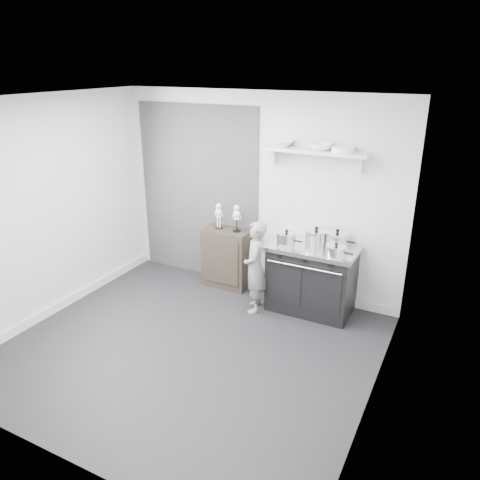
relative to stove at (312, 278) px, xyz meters
The scene contains 15 objects.
ground 1.79m from the stove, 121.83° to the right, with size 4.00×4.00×0.00m, color black.
room_shell 2.05m from the stove, 127.14° to the right, with size 4.02×3.62×2.71m.
wall_shelf 1.58m from the stove, 119.99° to the left, with size 1.30×0.26×0.24m.
stove is the anchor object (origin of this frame).
side_cabinet 1.30m from the stove, behind, with size 0.65×0.38×0.85m, color black.
child 0.74m from the stove, 151.99° to the right, with size 0.44×0.29×1.21m, color slate.
pot_front_left 0.62m from the stove, 159.53° to the right, with size 0.33×0.24×0.21m.
pot_back_left 0.54m from the stove, 96.73° to the left, with size 0.38×0.29×0.21m.
pot_back_right 0.60m from the stove, 26.03° to the left, with size 0.37×0.29×0.23m.
pot_front_right 0.63m from the stove, 28.43° to the right, with size 0.32×0.24×0.17m.
skeleton_full 1.56m from the stove, behind, with size 0.12×0.07×0.42m, color silver, non-canonical shape.
skeleton_torso 1.31m from the stove, behind, with size 0.12×0.08×0.44m, color silver, non-canonical shape.
bowl_large 1.74m from the stove, 161.00° to the left, with size 0.32×0.32×0.08m, color white.
bowl_small 1.65m from the stove, 102.35° to the left, with size 0.26×0.26×0.08m, color white.
plate_stack 1.65m from the stove, 40.72° to the left, with size 0.27×0.27×0.06m, color white.
Camera 1 is at (2.56, -3.75, 3.04)m, focal length 35.00 mm.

